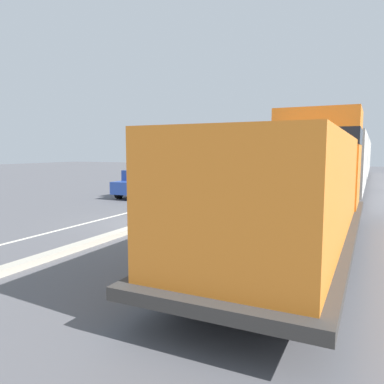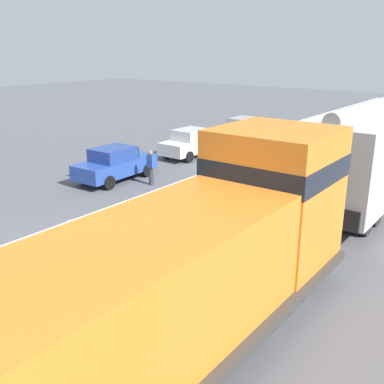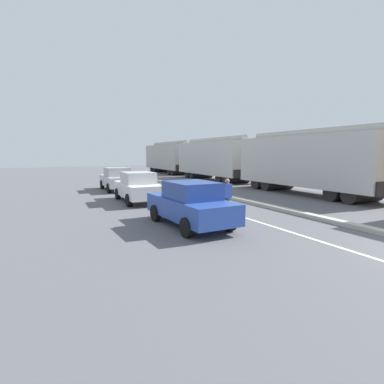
{
  "view_description": "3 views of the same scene",
  "coord_description": "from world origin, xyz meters",
  "px_view_note": "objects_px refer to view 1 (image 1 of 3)",
  "views": [
    {
      "loc": [
        7.34,
        -12.22,
        2.75
      ],
      "look_at": [
        1.04,
        0.77,
        1.15
      ],
      "focal_mm": 35.0,
      "sensor_mm": 36.0,
      "label": 1
    },
    {
      "loc": [
        10.45,
        -7.87,
        6.08
      ],
      "look_at": [
        2.94,
        2.04,
        2.08
      ],
      "focal_mm": 42.0,
      "sensor_mm": 36.0,
      "label": 2
    },
    {
      "loc": [
        -9.74,
        -3.03,
        2.62
      ],
      "look_at": [
        -3.62,
        9.09,
        0.86
      ],
      "focal_mm": 28.0,
      "sensor_mm": 36.0,
      "label": 3
    }
  ],
  "objects_px": {
    "hopper_car_trailing": "(356,157)",
    "parked_car_white": "(187,177)",
    "parked_car_blue": "(142,183)",
    "pedestrian_by_cars": "(174,183)",
    "hopper_car_lead": "(338,163)",
    "parked_car_silver": "(218,173)",
    "cyclist": "(174,207)",
    "locomotive": "(300,185)",
    "hopper_car_middle": "(350,159)"
  },
  "relations": [
    {
      "from": "parked_car_blue",
      "to": "pedestrian_by_cars",
      "type": "relative_size",
      "value": 2.63
    },
    {
      "from": "hopper_car_lead",
      "to": "parked_car_blue",
      "type": "xyz_separation_m",
      "value": [
        -10.52,
        -4.24,
        -1.26
      ]
    },
    {
      "from": "hopper_car_middle",
      "to": "cyclist",
      "type": "xyz_separation_m",
      "value": [
        -4.31,
        -23.32,
        -1.26
      ]
    },
    {
      "from": "hopper_car_trailing",
      "to": "parked_car_blue",
      "type": "xyz_separation_m",
      "value": [
        -10.52,
        -27.44,
        -1.26
      ]
    },
    {
      "from": "locomotive",
      "to": "hopper_car_middle",
      "type": "xyz_separation_m",
      "value": [
        0.0,
        23.76,
        0.28
      ]
    },
    {
      "from": "locomotive",
      "to": "hopper_car_trailing",
      "type": "height_order",
      "value": "locomotive"
    },
    {
      "from": "locomotive",
      "to": "parked_car_blue",
      "type": "height_order",
      "value": "locomotive"
    },
    {
      "from": "parked_car_white",
      "to": "pedestrian_by_cars",
      "type": "distance_m",
      "value": 6.05
    },
    {
      "from": "hopper_car_middle",
      "to": "parked_car_white",
      "type": "bearing_deg",
      "value": -137.73
    },
    {
      "from": "parked_car_blue",
      "to": "hopper_car_lead",
      "type": "bearing_deg",
      "value": 21.94
    },
    {
      "from": "hopper_car_lead",
      "to": "parked_car_blue",
      "type": "relative_size",
      "value": 2.49
    },
    {
      "from": "hopper_car_trailing",
      "to": "cyclist",
      "type": "xyz_separation_m",
      "value": [
        -4.31,
        -34.92,
        -1.26
      ]
    },
    {
      "from": "hopper_car_middle",
      "to": "parked_car_blue",
      "type": "relative_size",
      "value": 2.49
    },
    {
      "from": "hopper_car_middle",
      "to": "hopper_car_trailing",
      "type": "bearing_deg",
      "value": 90.0
    },
    {
      "from": "hopper_car_lead",
      "to": "pedestrian_by_cars",
      "type": "bearing_deg",
      "value": -156.38
    },
    {
      "from": "hopper_car_lead",
      "to": "parked_car_blue",
      "type": "distance_m",
      "value": 11.42
    },
    {
      "from": "locomotive",
      "to": "hopper_car_lead",
      "type": "distance_m",
      "value": 12.16
    },
    {
      "from": "locomotive",
      "to": "hopper_car_lead",
      "type": "bearing_deg",
      "value": 90.0
    },
    {
      "from": "hopper_car_lead",
      "to": "pedestrian_by_cars",
      "type": "xyz_separation_m",
      "value": [
        -8.65,
        -3.78,
        -1.23
      ]
    },
    {
      "from": "locomotive",
      "to": "hopper_car_trailing",
      "type": "xyz_separation_m",
      "value": [
        0.0,
        35.36,
        0.28
      ]
    },
    {
      "from": "parked_car_blue",
      "to": "hopper_car_trailing",
      "type": "bearing_deg",
      "value": 69.02
    },
    {
      "from": "pedestrian_by_cars",
      "to": "hopper_car_lead",
      "type": "bearing_deg",
      "value": 23.62
    },
    {
      "from": "locomotive",
      "to": "parked_car_silver",
      "type": "xyz_separation_m",
      "value": [
        -10.47,
        19.77,
        -0.98
      ]
    },
    {
      "from": "parked_car_white",
      "to": "cyclist",
      "type": "distance_m",
      "value": 15.05
    },
    {
      "from": "pedestrian_by_cars",
      "to": "hopper_car_trailing",
      "type": "bearing_deg",
      "value": 72.23
    },
    {
      "from": "hopper_car_trailing",
      "to": "parked_car_white",
      "type": "height_order",
      "value": "hopper_car_trailing"
    },
    {
      "from": "parked_car_white",
      "to": "cyclist",
      "type": "relative_size",
      "value": 2.47
    },
    {
      "from": "hopper_car_lead",
      "to": "pedestrian_by_cars",
      "type": "height_order",
      "value": "hopper_car_lead"
    },
    {
      "from": "hopper_car_middle",
      "to": "cyclist",
      "type": "relative_size",
      "value": 6.18
    },
    {
      "from": "hopper_car_middle",
      "to": "cyclist",
      "type": "distance_m",
      "value": 23.74
    },
    {
      "from": "locomotive",
      "to": "parked_car_blue",
      "type": "xyz_separation_m",
      "value": [
        -10.52,
        7.92,
        -0.98
      ]
    },
    {
      "from": "hopper_car_trailing",
      "to": "cyclist",
      "type": "relative_size",
      "value": 6.18
    },
    {
      "from": "hopper_car_lead",
      "to": "hopper_car_trailing",
      "type": "relative_size",
      "value": 1.0
    },
    {
      "from": "locomotive",
      "to": "cyclist",
      "type": "xyz_separation_m",
      "value": [
        -4.31,
        0.44,
        -0.98
      ]
    },
    {
      "from": "hopper_car_trailing",
      "to": "parked_car_silver",
      "type": "relative_size",
      "value": 2.51
    },
    {
      "from": "parked_car_blue",
      "to": "parked_car_silver",
      "type": "bearing_deg",
      "value": 89.73
    },
    {
      "from": "parked_car_white",
      "to": "cyclist",
      "type": "height_order",
      "value": "cyclist"
    },
    {
      "from": "parked_car_white",
      "to": "parked_car_blue",
      "type": "bearing_deg",
      "value": -89.0
    },
    {
      "from": "parked_car_blue",
      "to": "parked_car_white",
      "type": "bearing_deg",
      "value": 91.0
    },
    {
      "from": "locomotive",
      "to": "cyclist",
      "type": "height_order",
      "value": "locomotive"
    },
    {
      "from": "hopper_car_lead",
      "to": "parked_car_silver",
      "type": "distance_m",
      "value": 13.01
    },
    {
      "from": "cyclist",
      "to": "hopper_car_lead",
      "type": "bearing_deg",
      "value": 69.81
    },
    {
      "from": "hopper_car_middle",
      "to": "parked_car_white",
      "type": "relative_size",
      "value": 2.5
    },
    {
      "from": "parked_car_blue",
      "to": "pedestrian_by_cars",
      "type": "bearing_deg",
      "value": 13.69
    },
    {
      "from": "hopper_car_trailing",
      "to": "parked_car_silver",
      "type": "bearing_deg",
      "value": -123.89
    },
    {
      "from": "hopper_car_trailing",
      "to": "parked_car_white",
      "type": "xyz_separation_m",
      "value": [
        -10.63,
        -21.27,
        -1.26
      ]
    },
    {
      "from": "parked_car_white",
      "to": "hopper_car_lead",
      "type": "bearing_deg",
      "value": -10.31
    },
    {
      "from": "locomotive",
      "to": "hopper_car_lead",
      "type": "relative_size",
      "value": 1.1
    },
    {
      "from": "parked_car_silver",
      "to": "pedestrian_by_cars",
      "type": "height_order",
      "value": "same"
    },
    {
      "from": "hopper_car_middle",
      "to": "pedestrian_by_cars",
      "type": "bearing_deg",
      "value": -119.35
    }
  ]
}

